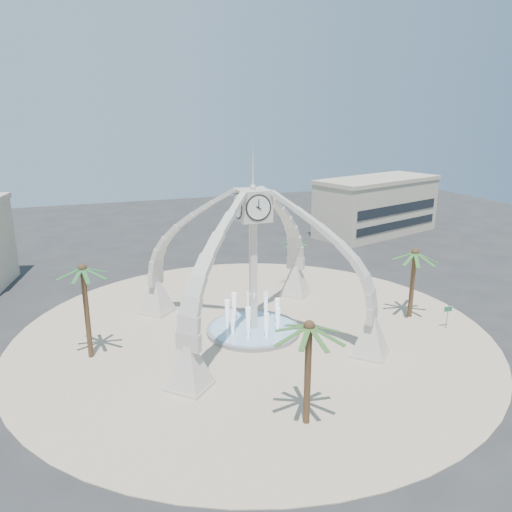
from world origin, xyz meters
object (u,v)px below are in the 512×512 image
object	(u,v)px
palm_east	(415,253)
palm_north	(295,241)
clock_tower	(253,260)
fountain	(253,329)
palm_west	(82,270)
palm_south	(309,328)
street_sign	(448,312)

from	to	relation	value
palm_east	palm_north	xyz separation A→B (m)	(-6.79, 10.78, -0.89)
clock_tower	fountain	bearing A→B (deg)	90.00
clock_tower	palm_west	bearing A→B (deg)	-179.54
fountain	palm_west	distance (m)	14.93
palm_west	palm_north	xyz separation A→B (m)	(21.16, 9.15, -1.89)
clock_tower	fountain	world-z (taller)	clock_tower
fountain	clock_tower	bearing A→B (deg)	-90.00
clock_tower	palm_north	world-z (taller)	clock_tower
palm_east	fountain	bearing A→B (deg)	173.22
palm_east	palm_south	bearing A→B (deg)	-143.93
clock_tower	street_sign	world-z (taller)	clock_tower
palm_south	street_sign	distance (m)	19.86
palm_north	street_sign	size ratio (longest dim) A/B	2.70
palm_west	clock_tower	bearing A→B (deg)	0.46
palm_north	fountain	bearing A→B (deg)	-131.07
clock_tower	fountain	xyz separation A→B (m)	(0.00, 0.00, -6.20)
clock_tower	palm_east	distance (m)	14.78
palm_north	palm_south	size ratio (longest dim) A/B	0.82
palm_north	clock_tower	bearing A→B (deg)	-131.07
palm_west	fountain	bearing A→B (deg)	0.47
clock_tower	palm_east	size ratio (longest dim) A/B	2.56
fountain	street_sign	world-z (taller)	fountain
fountain	palm_east	world-z (taller)	palm_east
street_sign	palm_north	bearing A→B (deg)	127.84
clock_tower	fountain	size ratio (longest dim) A/B	2.24
palm_south	street_sign	world-z (taller)	palm_south
palm_east	palm_north	bearing A→B (deg)	122.21
clock_tower	palm_south	bearing A→B (deg)	-95.54
palm_west	palm_south	distance (m)	17.90
fountain	palm_south	size ratio (longest dim) A/B	1.11
palm_east	palm_south	size ratio (longest dim) A/B	0.97
palm_west	street_sign	size ratio (longest dim) A/B	3.65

